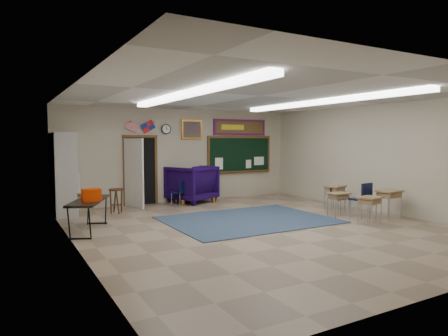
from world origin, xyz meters
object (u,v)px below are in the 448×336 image
wingback_armchair (192,184)px  wooden_stool (116,201)px  student_desk_front_right (335,196)px  student_desk_front_left (338,203)px  folding_table (89,214)px

wingback_armchair → wooden_stool: 2.76m
student_desk_front_right → wooden_stool: student_desk_front_right is taller
student_desk_front_left → folding_table: bearing=169.4°
wingback_armchair → folding_table: size_ratio=0.74×
student_desk_front_left → wooden_stool: bearing=149.0°
wooden_stool → student_desk_front_left: bearing=-34.2°
wingback_armchair → student_desk_front_left: 4.74m
student_desk_front_left → folding_table: size_ratio=0.36×
folding_table → student_desk_front_left: bearing=10.9°
student_desk_front_right → student_desk_front_left: bearing=-145.9°
wingback_armchair → wooden_stool: (-2.63, -0.79, -0.25)m
wooden_stool → wingback_armchair: bearing=16.7°
folding_table → wooden_stool: bearing=85.0°
folding_table → wooden_stool: size_ratio=2.62×
student_desk_front_left → student_desk_front_right: size_ratio=0.90×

